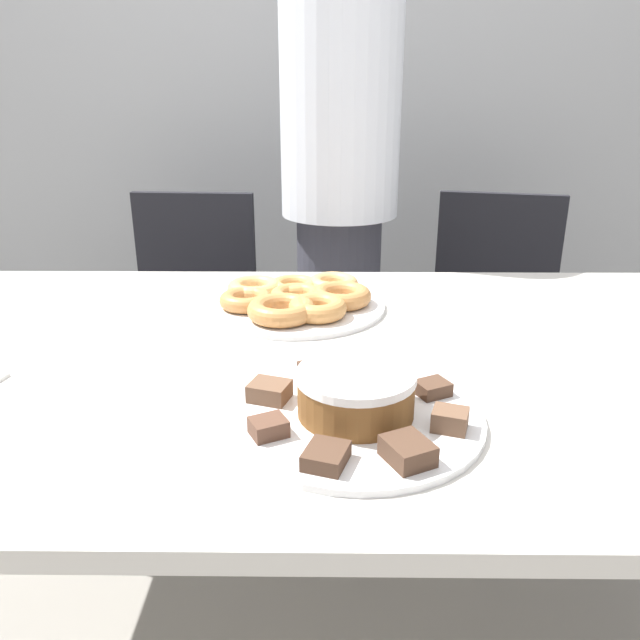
# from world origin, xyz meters

# --- Properties ---
(wall_back) EXTENTS (8.00, 0.05, 2.60)m
(wall_back) POSITION_xyz_m (0.00, 1.59, 1.30)
(wall_back) COLOR #A8AAAD
(wall_back) RESTS_ON ground_plane
(table) EXTENTS (1.74, 0.99, 0.75)m
(table) POSITION_xyz_m (0.00, 0.00, 0.67)
(table) COLOR silver
(table) RESTS_ON ground_plane
(person_standing) EXTENTS (0.32, 0.32, 1.69)m
(person_standing) POSITION_xyz_m (0.06, 0.76, 0.89)
(person_standing) COLOR #383842
(person_standing) RESTS_ON ground_plane
(office_chair_left) EXTENTS (0.47, 0.47, 0.86)m
(office_chair_left) POSITION_xyz_m (-0.41, 0.87, 0.40)
(office_chair_left) COLOR black
(office_chair_left) RESTS_ON ground_plane
(office_chair_right) EXTENTS (0.53, 0.53, 0.86)m
(office_chair_right) POSITION_xyz_m (0.56, 0.87, 0.40)
(office_chair_right) COLOR black
(office_chair_right) RESTS_ON ground_plane
(plate_cake) EXTENTS (0.35, 0.35, 0.01)m
(plate_cake) POSITION_xyz_m (0.07, -0.23, 0.76)
(plate_cake) COLOR white
(plate_cake) RESTS_ON table
(plate_donuts) EXTENTS (0.37, 0.37, 0.01)m
(plate_donuts) POSITION_xyz_m (-0.03, 0.23, 0.76)
(plate_donuts) COLOR white
(plate_donuts) RESTS_ON table
(frosted_cake) EXTENTS (0.16, 0.16, 0.06)m
(frosted_cake) POSITION_xyz_m (0.07, -0.23, 0.79)
(frosted_cake) COLOR brown
(frosted_cake) RESTS_ON plate_cake
(lamington_0) EXTENTS (0.06, 0.06, 0.02)m
(lamington_0) POSITION_xyz_m (0.01, -0.12, 0.77)
(lamington_0) COLOR #513828
(lamington_0) RESTS_ON plate_cake
(lamington_1) EXTENTS (0.07, 0.06, 0.03)m
(lamington_1) POSITION_xyz_m (-0.05, -0.19, 0.78)
(lamington_1) COLOR brown
(lamington_1) RESTS_ON plate_cake
(lamington_2) EXTENTS (0.06, 0.05, 0.02)m
(lamington_2) POSITION_xyz_m (-0.05, -0.29, 0.77)
(lamington_2) COLOR brown
(lamington_2) RESTS_ON plate_cake
(lamington_3) EXTENTS (0.06, 0.07, 0.02)m
(lamington_3) POSITION_xyz_m (0.03, -0.35, 0.77)
(lamington_3) COLOR #513828
(lamington_3) RESTS_ON plate_cake
(lamington_4) EXTENTS (0.07, 0.07, 0.03)m
(lamington_4) POSITION_xyz_m (0.13, -0.35, 0.78)
(lamington_4) COLOR #513828
(lamington_4) RESTS_ON plate_cake
(lamington_5) EXTENTS (0.05, 0.05, 0.03)m
(lamington_5) POSITION_xyz_m (0.19, -0.27, 0.78)
(lamington_5) COLOR brown
(lamington_5) RESTS_ON plate_cake
(lamington_6) EXTENTS (0.06, 0.06, 0.02)m
(lamington_6) POSITION_xyz_m (0.18, -0.17, 0.77)
(lamington_6) COLOR #513828
(lamington_6) RESTS_ON plate_cake
(lamington_7) EXTENTS (0.07, 0.07, 0.02)m
(lamington_7) POSITION_xyz_m (0.11, -0.11, 0.77)
(lamington_7) COLOR #513828
(lamington_7) RESTS_ON plate_cake
(donut_0) EXTENTS (0.11, 0.11, 0.03)m
(donut_0) POSITION_xyz_m (-0.03, 0.23, 0.78)
(donut_0) COLOR #D18E4C
(donut_0) RESTS_ON plate_donuts
(donut_1) EXTENTS (0.11, 0.11, 0.03)m
(donut_1) POSITION_xyz_m (0.04, 0.31, 0.78)
(donut_1) COLOR #E5AD66
(donut_1) RESTS_ON plate_donuts
(donut_2) EXTENTS (0.11, 0.11, 0.03)m
(donut_2) POSITION_xyz_m (-0.04, 0.30, 0.78)
(donut_2) COLOR tan
(donut_2) RESTS_ON plate_donuts
(donut_3) EXTENTS (0.12, 0.12, 0.03)m
(donut_3) POSITION_xyz_m (-0.13, 0.28, 0.78)
(donut_3) COLOR #E5AD66
(donut_3) RESTS_ON plate_donuts
(donut_4) EXTENTS (0.11, 0.11, 0.03)m
(donut_4) POSITION_xyz_m (-0.13, 0.20, 0.78)
(donut_4) COLOR #C68447
(donut_4) RESTS_ON plate_donuts
(donut_5) EXTENTS (0.13, 0.13, 0.04)m
(donut_5) POSITION_xyz_m (-0.06, 0.14, 0.78)
(donut_5) COLOR #C68447
(donut_5) RESTS_ON plate_donuts
(donut_6) EXTENTS (0.11, 0.11, 0.04)m
(donut_6) POSITION_xyz_m (0.01, 0.15, 0.78)
(donut_6) COLOR #D18E4C
(donut_6) RESTS_ON plate_donuts
(donut_7) EXTENTS (0.12, 0.12, 0.04)m
(donut_7) POSITION_xyz_m (0.06, 0.22, 0.78)
(donut_7) COLOR #C68447
(donut_7) RESTS_ON plate_donuts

